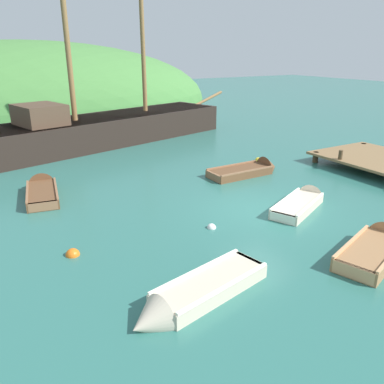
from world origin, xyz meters
TOP-DOWN VIEW (x-y plane):
  - ground_plane at (0.00, 0.00)m, footprint 120.00×120.00m
  - shore_hill at (-2.47, 34.04)m, footprint 39.97×23.84m
  - sailing_ship at (-0.96, 13.57)m, footprint 18.50×7.67m
  - rowboat_far at (-4.90, -3.57)m, footprint 3.95×1.82m
  - rowboat_outer_left at (-6.53, 5.79)m, footprint 1.68×3.58m
  - rowboat_outer_right at (1.73, -0.53)m, footprint 3.57×2.34m
  - rowboat_portside at (0.88, -4.27)m, footprint 3.55×2.15m
  - rowboat_near_dock at (2.60, 3.73)m, footprint 3.74×1.28m
  - buoy_yellow at (4.41, 5.31)m, footprint 0.36×0.36m
  - buoy_white at (-2.32, -0.41)m, footprint 0.30×0.30m
  - buoy_orange at (-6.77, 0.10)m, footprint 0.40×0.40m

SIDE VIEW (x-z plane):
  - ground_plane at x=0.00m, z-range 0.00..0.00m
  - shore_hill at x=-2.47m, z-range -6.51..6.51m
  - buoy_yellow at x=4.41m, z-range -0.18..0.18m
  - buoy_white at x=-2.32m, z-range -0.15..0.15m
  - buoy_orange at x=-6.77m, z-range -0.20..0.20m
  - rowboat_outer_right at x=1.73m, z-range -0.38..0.60m
  - rowboat_near_dock at x=2.60m, z-range -0.48..0.71m
  - rowboat_outer_left at x=-6.53m, z-range -0.42..0.67m
  - rowboat_far at x=-4.90m, z-range -0.37..0.63m
  - rowboat_portside at x=0.88m, z-range -0.43..0.71m
  - sailing_ship at x=-0.96m, z-range -5.50..6.71m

